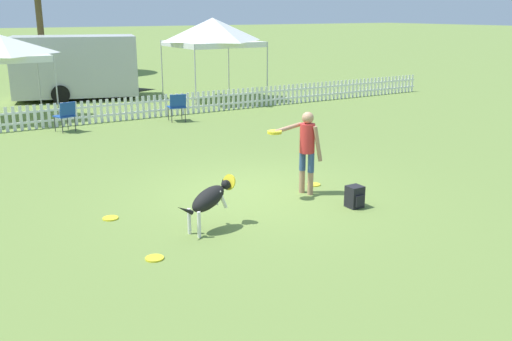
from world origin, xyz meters
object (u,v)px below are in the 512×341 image
folding_chair_center (66,114)px  canopy_tent_secondary (0,48)px  frisbee_near_handler (314,185)px  canopy_tent_main (213,32)px  backpack_on_grass (355,197)px  frisbee_midfield (155,258)px  frisbee_near_dog (110,218)px  handler_person (306,144)px  leaping_dog (209,199)px  folding_chair_blue_left (177,105)px  equipment_trailer (75,66)px

folding_chair_center → canopy_tent_secondary: 3.68m
frisbee_near_handler → canopy_tent_main: (3.54, 11.06, 2.56)m
frisbee_near_handler → backpack_on_grass: backpack_on_grass is taller
frisbee_midfield → canopy_tent_main: 15.01m
frisbee_near_dog → canopy_tent_main: 13.46m
frisbee_near_dog → frisbee_midfield: bearing=-89.3°
backpack_on_grass → canopy_tent_main: (3.73, 12.50, 2.39)m
handler_person → frisbee_midfield: handler_person is taller
leaping_dog → canopy_tent_secondary: (-1.10, 12.00, 1.73)m
frisbee_midfield → canopy_tent_secondary: canopy_tent_secondary is taller
handler_person → frisbee_near_handler: size_ratio=6.03×
frisbee_near_handler → canopy_tent_secondary: (-3.97, 10.94, 2.23)m
frisbee_near_dog → frisbee_midfield: size_ratio=1.00×
canopy_tent_secondary → frisbee_near_dog: bearing=-90.5°
leaping_dog → canopy_tent_secondary: 12.17m
handler_person → leaping_dog: handler_person is taller
frisbee_near_handler → handler_person: bearing=-144.4°
folding_chair_blue_left → canopy_tent_main: 4.99m
folding_chair_center → leaping_dog: bearing=73.4°
leaping_dog → folding_chair_blue_left: 9.37m
handler_person → frisbee_near_dog: bearing=64.0°
leaping_dog → frisbee_near_handler: 3.10m
backpack_on_grass → frisbee_midfield: bearing=-176.9°
backpack_on_grass → folding_chair_center: bearing=106.1°
frisbee_near_handler → frisbee_midfield: 4.36m
handler_person → canopy_tent_main: size_ratio=0.50×
leaping_dog → frisbee_near_handler: bearing=93.9°
leaping_dog → backpack_on_grass: (2.68, -0.37, -0.33)m
frisbee_near_dog → leaping_dog: bearing=-47.8°
folding_chair_blue_left → folding_chair_center: bearing=6.4°
canopy_tent_main → canopy_tent_secondary: 7.52m
handler_person → folding_chair_blue_left: (0.98, 8.04, -0.45)m
folding_chair_blue_left → folding_chair_center: same height
leaping_dog → folding_chair_center: 8.94m
backpack_on_grass → folding_chair_center: folding_chair_center is taller
backpack_on_grass → equipment_trailer: size_ratio=0.07×
folding_chair_center → equipment_trailer: size_ratio=0.16×
canopy_tent_main → folding_chair_blue_left: bearing=-132.1°
canopy_tent_main → handler_person: bearing=-109.5°
leaping_dog → canopy_tent_main: 13.86m
equipment_trailer → leaping_dog: bearing=-81.5°
frisbee_near_handler → frisbee_near_dog: bearing=176.5°
canopy_tent_main → canopy_tent_secondary: canopy_tent_main is taller
frisbee_midfield → equipment_trailer: 16.28m
handler_person → backpack_on_grass: 1.37m
handler_person → folding_chair_center: 8.58m
frisbee_near_dog → canopy_tent_main: (7.60, 10.81, 2.56)m
frisbee_midfield → backpack_on_grass: (3.85, 0.21, 0.18)m
handler_person → frisbee_near_handler: 1.14m
frisbee_near_dog → folding_chair_blue_left: size_ratio=0.30×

